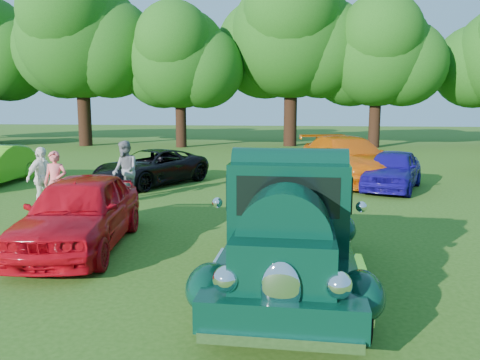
# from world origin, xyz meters

# --- Properties ---
(ground) EXTENTS (120.00, 120.00, 0.00)m
(ground) POSITION_xyz_m (0.00, 0.00, 0.00)
(ground) COLOR #285012
(ground) RESTS_ON ground
(hero_pickup) EXTENTS (2.26, 4.85, 1.89)m
(hero_pickup) POSITION_xyz_m (1.86, -0.76, 0.82)
(hero_pickup) COLOR black
(hero_pickup) RESTS_ON ground
(red_convertible) EXTENTS (2.27, 4.30, 1.40)m
(red_convertible) POSITION_xyz_m (-2.09, 0.58, 0.70)
(red_convertible) COLOR #B70713
(red_convertible) RESTS_ON ground
(back_car_black) EXTENTS (3.66, 4.74, 1.20)m
(back_car_black) POSITION_xyz_m (-3.16, 7.79, 0.60)
(back_car_black) COLOR black
(back_car_black) RESTS_ON ground
(back_car_orange) EXTENTS (3.90, 5.89, 1.59)m
(back_car_orange) POSITION_xyz_m (3.55, 9.52, 0.79)
(back_car_orange) COLOR #D15707
(back_car_orange) RESTS_ON ground
(back_car_blue) EXTENTS (2.66, 4.07, 1.29)m
(back_car_blue) POSITION_xyz_m (4.85, 8.00, 0.64)
(back_car_blue) COLOR navy
(back_car_blue) RESTS_ON ground
(spectator_pink) EXTENTS (0.61, 0.43, 1.57)m
(spectator_pink) POSITION_xyz_m (-4.05, 3.20, 0.78)
(spectator_pink) COLOR #E65E62
(spectator_pink) RESTS_ON ground
(spectator_grey) EXTENTS (1.03, 1.05, 1.70)m
(spectator_grey) POSITION_xyz_m (-3.00, 5.09, 0.85)
(spectator_grey) COLOR slate
(spectator_grey) RESTS_ON ground
(spectator_white) EXTENTS (0.62, 1.02, 1.62)m
(spectator_white) POSITION_xyz_m (-4.72, 3.70, 0.81)
(spectator_white) COLOR white
(spectator_white) RESTS_ON ground
(tree_line) EXTENTS (62.91, 10.08, 12.16)m
(tree_line) POSITION_xyz_m (1.02, 24.35, 6.89)
(tree_line) COLOR black
(tree_line) RESTS_ON ground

